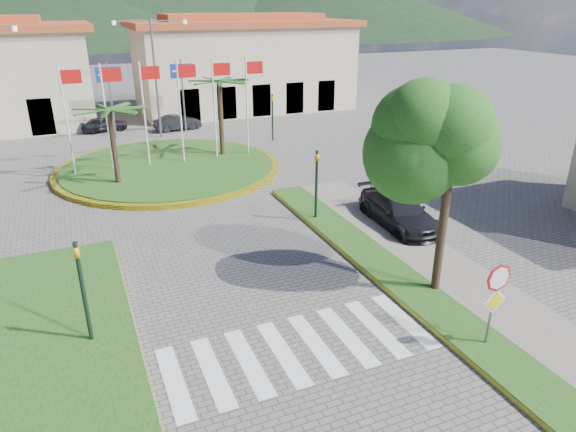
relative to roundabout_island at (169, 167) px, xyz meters
name	(u,v)px	position (x,y,z in m)	size (l,w,h in m)	color
sidewalk_right	(515,336)	(6.00, -20.00, -0.10)	(4.00, 28.00, 0.15)	gray
verge_right	(482,346)	(4.80, -20.00, -0.08)	(1.60, 28.00, 0.18)	#1A4513
median_left	(42,363)	(-6.50, -16.00, -0.08)	(5.00, 14.00, 0.18)	#1A4513
crosswalk	(296,349)	(0.00, -18.00, -0.17)	(8.00, 3.00, 0.01)	silver
roundabout_island	(169,167)	(0.00, 0.00, 0.00)	(12.70, 12.70, 6.00)	yellow
stop_sign	(496,293)	(4.90, -20.04, 1.62)	(0.80, 0.11, 2.65)	slate
deciduous_tree	(453,140)	(5.50, -17.00, 5.00)	(3.60, 3.60, 6.80)	black
traffic_light_left	(82,284)	(-5.20, -15.50, 1.77)	(0.15, 0.18, 3.20)	black
traffic_light_right	(316,179)	(4.50, -10.00, 1.77)	(0.15, 0.18, 3.20)	black
traffic_light_far	(272,113)	(8.00, 4.00, 1.77)	(0.18, 0.15, 3.20)	black
direction_sign_west	(110,88)	(-2.00, 8.97, 3.36)	(1.60, 0.14, 5.20)	slate
direction_sign_east	(182,83)	(3.00, 8.97, 3.36)	(1.60, 0.14, 5.20)	slate
street_lamp_centre	(155,72)	(1.00, 8.00, 4.32)	(4.80, 0.16, 8.00)	slate
building_right	(243,64)	(10.00, 16.00, 3.73)	(19.08, 9.54, 8.05)	beige
hill_far_east	(334,2)	(70.00, 113.00, 8.83)	(120.00, 120.00, 18.00)	black
hill_near_back	(26,6)	(-10.00, 108.00, 7.83)	(110.00, 110.00, 16.00)	black
car_dark_a	(104,124)	(-2.56, 11.46, 0.38)	(1.32, 3.27, 1.11)	black
car_dark_b	(177,123)	(2.56, 9.73, 0.40)	(1.20, 3.45, 1.14)	black
car_side_right	(399,211)	(7.50, -11.93, 0.51)	(1.92, 4.72, 1.37)	black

